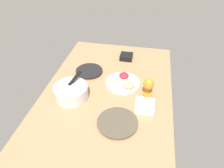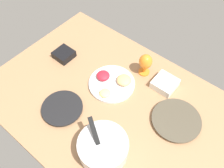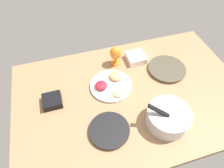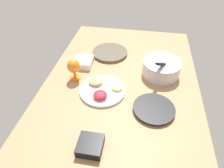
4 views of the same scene
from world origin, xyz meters
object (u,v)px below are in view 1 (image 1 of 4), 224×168
object	(u,v)px
fruit_platter	(123,82)
hurricane_glass_orange	(148,85)
dinner_plate_right	(89,71)
square_bowl_black	(126,56)
dinner_plate_left	(117,123)
square_bowl_white	(145,106)
mixing_bowl	(71,91)

from	to	relation	value
fruit_platter	hurricane_glass_orange	distance (cm)	24.73
dinner_plate_right	square_bowl_black	distance (cm)	42.96
square_bowl_black	dinner_plate_left	bearing A→B (deg)	-176.14
dinner_plate_left	fruit_platter	bearing A→B (deg)	3.61
fruit_platter	square_bowl_white	distance (cm)	33.34
square_bowl_black	hurricane_glass_orange	bearing A→B (deg)	-154.77
dinner_plate_left	square_bowl_black	xyz separation A→B (cm)	(86.54, 5.84, 1.54)
dinner_plate_right	hurricane_glass_orange	size ratio (longest dim) A/B	1.56
fruit_platter	square_bowl_white	bearing A→B (deg)	-142.98
mixing_bowl	dinner_plate_left	bearing A→B (deg)	-116.94
fruit_platter	square_bowl_black	world-z (taller)	fruit_platter
dinner_plate_left	mixing_bowl	distance (cm)	45.48
fruit_platter	hurricane_glass_orange	xyz separation A→B (cm)	(-9.98, -21.14, 8.07)
square_bowl_black	square_bowl_white	distance (cm)	71.63
mixing_bowl	hurricane_glass_orange	xyz separation A→B (cm)	(14.84, -58.62, 3.99)
hurricane_glass_orange	mixing_bowl	bearing A→B (deg)	104.21
dinner_plate_right	mixing_bowl	world-z (taller)	mixing_bowl
fruit_platter	dinner_plate_right	bearing A→B (deg)	71.89
fruit_platter	mixing_bowl	bearing A→B (deg)	123.52
fruit_platter	square_bowl_white	xyz separation A→B (cm)	(-26.61, -20.06, 1.12)
fruit_platter	square_bowl_black	distance (cm)	41.33
dinner_plate_right	hurricane_glass_orange	bearing A→B (deg)	-110.97
dinner_plate_right	square_bowl_white	distance (cm)	65.35
square_bowl_black	square_bowl_white	xyz separation A→B (cm)	(-67.82, -23.04, 0.13)
dinner_plate_left	mixing_bowl	xyz separation A→B (cm)	(20.50, 40.33, 4.62)
dinner_plate_left	square_bowl_black	world-z (taller)	square_bowl_black
dinner_plate_left	fruit_platter	world-z (taller)	fruit_platter
mixing_bowl	square_bowl_black	distance (cm)	74.57
square_bowl_white	dinner_plate_left	bearing A→B (deg)	137.40
dinner_plate_right	square_bowl_white	xyz separation A→B (cm)	(-37.54, -53.47, 1.64)
dinner_plate_left	dinner_plate_right	bearing A→B (deg)	32.81
mixing_bowl	dinner_plate_right	bearing A→B (deg)	-6.49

